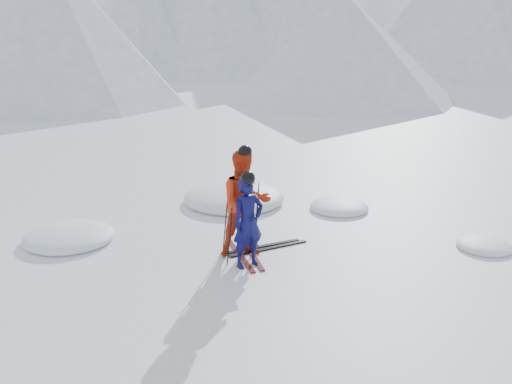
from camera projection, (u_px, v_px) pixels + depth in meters
name	position (u px, v px, depth m)	size (l,w,h in m)	color
ground	(337.00, 242.00, 10.94)	(160.00, 160.00, 0.00)	white
skier_blue	(248.00, 223.00, 9.60)	(0.61, 0.40, 1.66)	#0B0B44
skier_red	(245.00, 204.00, 10.05)	(0.98, 0.76, 2.02)	red
pole_blue_left	(229.00, 237.00, 9.70)	(0.02, 0.02, 1.11)	black
pole_blue_right	(256.00, 231.00, 9.99)	(0.02, 0.02, 1.11)	black
pole_red_left	(226.00, 219.00, 10.26)	(0.02, 0.02, 1.34)	black
pole_red_right	(257.00, 217.00, 10.39)	(0.02, 0.02, 1.34)	black
ski_worn_left	(240.00, 255.00, 10.29)	(0.09, 1.70, 0.03)	black
ski_worn_right	(251.00, 253.00, 10.38)	(0.09, 1.70, 0.03)	black
ski_loose_a	(261.00, 247.00, 10.67)	(0.09, 1.70, 0.03)	black
ski_loose_b	(269.00, 249.00, 10.58)	(0.09, 1.70, 0.03)	black
snow_lumps	(222.00, 212.00, 12.74)	(8.93, 6.50, 0.55)	white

